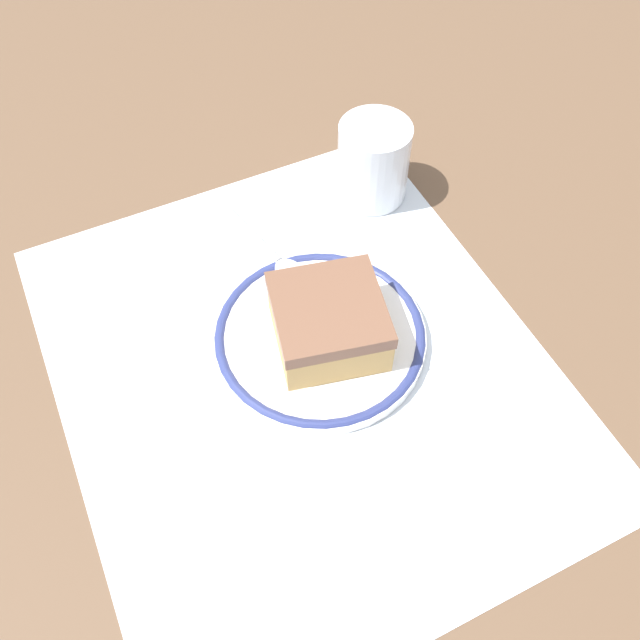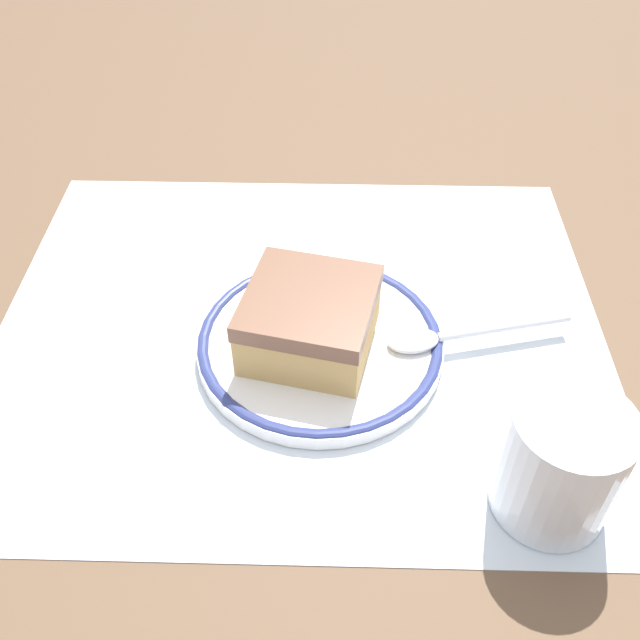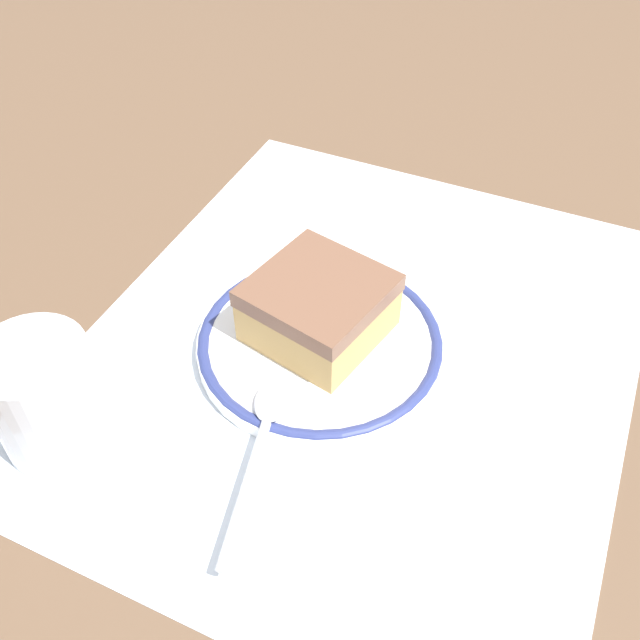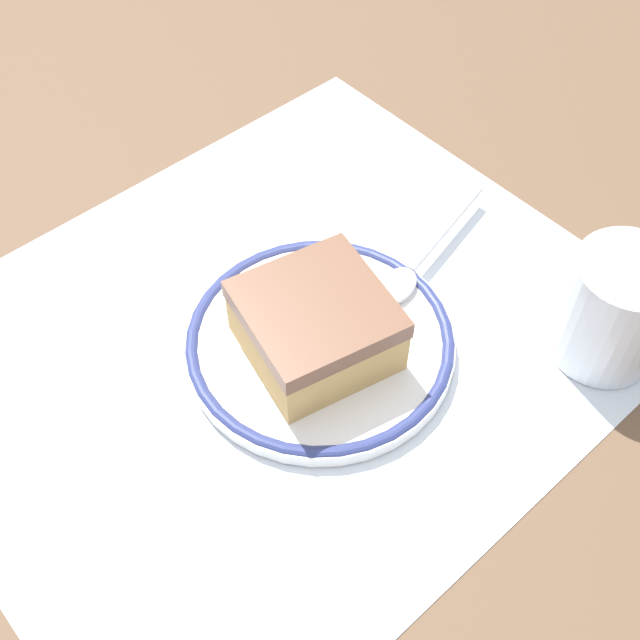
# 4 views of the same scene
# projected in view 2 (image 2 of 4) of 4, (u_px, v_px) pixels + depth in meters

# --- Properties ---
(ground_plane) EXTENTS (2.40, 2.40, 0.00)m
(ground_plane) POSITION_uv_depth(u_px,v_px,m) (300.00, 327.00, 0.56)
(ground_plane) COLOR brown
(placemat) EXTENTS (0.47, 0.40, 0.00)m
(placemat) POSITION_uv_depth(u_px,v_px,m) (300.00, 326.00, 0.56)
(placemat) COLOR silver
(placemat) RESTS_ON ground_plane
(plate) EXTENTS (0.18, 0.18, 0.01)m
(plate) POSITION_uv_depth(u_px,v_px,m) (320.00, 343.00, 0.54)
(plate) COLOR white
(plate) RESTS_ON placemat
(cake_slice) EXTENTS (0.11, 0.11, 0.05)m
(cake_slice) POSITION_uv_depth(u_px,v_px,m) (310.00, 320.00, 0.51)
(cake_slice) COLOR tan
(cake_slice) RESTS_ON plate
(spoon) EXTENTS (0.14, 0.05, 0.01)m
(spoon) POSITION_uv_depth(u_px,v_px,m) (448.00, 336.00, 0.53)
(spoon) COLOR silver
(spoon) RESTS_ON plate
(cup) EXTENTS (0.07, 0.07, 0.08)m
(cup) POSITION_uv_depth(u_px,v_px,m) (558.00, 469.00, 0.42)
(cup) COLOR silver
(cup) RESTS_ON placemat
(napkin) EXTENTS (0.15, 0.14, 0.00)m
(napkin) POSITION_uv_depth(u_px,v_px,m) (221.00, 254.00, 0.62)
(napkin) COLOR white
(napkin) RESTS_ON placemat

